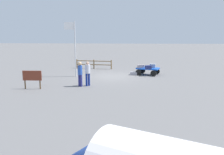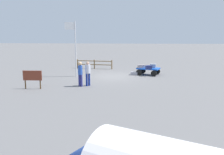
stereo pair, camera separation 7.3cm
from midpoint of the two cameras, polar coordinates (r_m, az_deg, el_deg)
The scene contains 11 objects.
ground_plane at distance 20.28m, azimuth 0.15°, elevation 0.30°, with size 120.00×120.00×0.00m, color slate.
luggage_cart at distance 21.15m, azimuth 8.26°, elevation 1.83°, with size 2.13×1.81×0.61m.
suitcase_dark at distance 21.15m, azimuth 9.43°, elevation 2.70°, with size 0.53×0.44×0.34m.
suitcase_maroon at distance 20.98m, azimuth 6.66°, elevation 2.62°, with size 0.61×0.37×0.27m.
suitcase_tan at distance 20.51m, azimuth 8.41°, elevation 2.42°, with size 0.56×0.44×0.29m.
suitcase_grey at distance 20.98m, azimuth 5.03°, elevation 0.96°, with size 0.62×0.45×0.26m.
worker_lead at distance 16.46m, azimuth -7.64°, elevation 1.23°, with size 0.42×0.42×1.68m.
worker_trailing at distance 16.56m, azimuth -5.87°, elevation 1.39°, with size 0.51×0.51×1.68m.
flagpole at distance 20.18m, azimuth -9.08°, elevation 7.84°, with size 0.89×0.21×4.52m.
signboard at distance 16.45m, azimuth -18.37°, elevation 0.16°, with size 1.23×0.10×1.20m.
wooden_fence at distance 24.56m, azimuth -4.37°, elevation 3.31°, with size 3.68×0.62×0.91m.
Camera 1 is at (-1.15, 19.92, 3.62)m, focal length 38.93 mm.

